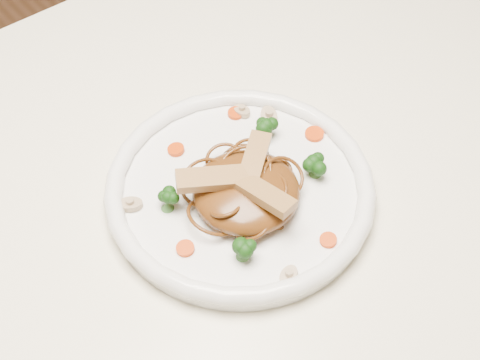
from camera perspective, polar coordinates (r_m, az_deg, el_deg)
table at (r=0.83m, az=-4.92°, el=-6.63°), size 1.20×0.80×0.75m
plate at (r=0.75m, az=0.00°, el=-1.06°), size 0.37×0.37×0.02m
noodle_mound at (r=0.73m, az=0.51°, el=-0.93°), size 0.14×0.14×0.04m
chicken_a at (r=0.73m, az=1.18°, el=1.69°), size 0.07×0.06×0.01m
chicken_b at (r=0.71m, az=-2.20°, el=0.10°), size 0.08×0.06×0.01m
chicken_c at (r=0.70m, az=1.88°, el=-1.12°), size 0.04×0.07×0.01m
broccoli_0 at (r=0.79m, az=2.04°, el=4.35°), size 0.03×0.03×0.03m
broccoli_1 at (r=0.72m, az=-6.05°, el=-1.56°), size 0.04×0.04×0.03m
broccoli_2 at (r=0.68m, az=0.22°, el=-5.51°), size 0.03×0.03×0.03m
broccoli_3 at (r=0.75m, az=6.27°, el=1.17°), size 0.03×0.03×0.03m
carrot_0 at (r=0.82m, az=-0.37°, el=5.48°), size 0.02×0.02×0.00m
carrot_1 at (r=0.70m, az=-4.51°, el=-5.61°), size 0.02×0.02×0.00m
carrot_2 at (r=0.80m, az=6.11°, el=3.76°), size 0.03×0.03×0.00m
carrot_3 at (r=0.78m, az=-5.27°, el=2.50°), size 0.02×0.02×0.00m
carrot_4 at (r=0.71m, az=7.24°, el=-4.91°), size 0.02×0.02×0.00m
mushroom_0 at (r=0.68m, az=4.02°, el=-7.84°), size 0.03×0.03×0.01m
mushroom_1 at (r=0.82m, az=2.39°, el=5.24°), size 0.04×0.04×0.01m
mushroom_2 at (r=0.74m, az=-8.97°, el=-1.99°), size 0.04×0.04×0.01m
mushroom_3 at (r=0.82m, az=0.16°, el=5.67°), size 0.02×0.02×0.01m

